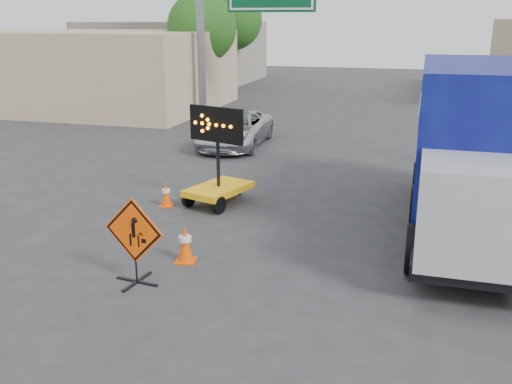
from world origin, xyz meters
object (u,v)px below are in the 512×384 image
at_px(arrow_board, 219,182).
at_px(pickup_truck, 235,129).
at_px(box_truck, 473,159).
at_px(construction_sign, 134,239).

distance_m(arrow_board, pickup_truck, 7.05).
bearing_deg(box_truck, arrow_board, 177.35).
bearing_deg(box_truck, pickup_truck, 137.94).
xyz_separation_m(arrow_board, pickup_truck, (-1.78, 6.82, 0.07)).
relative_size(construction_sign, arrow_board, 0.64).
height_order(arrow_board, pickup_truck, arrow_board).
bearing_deg(box_truck, construction_sign, -142.71).
xyz_separation_m(construction_sign, box_truck, (5.94, 4.50, 0.82)).
bearing_deg(construction_sign, arrow_board, 98.78).
distance_m(arrow_board, box_truck, 6.17).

